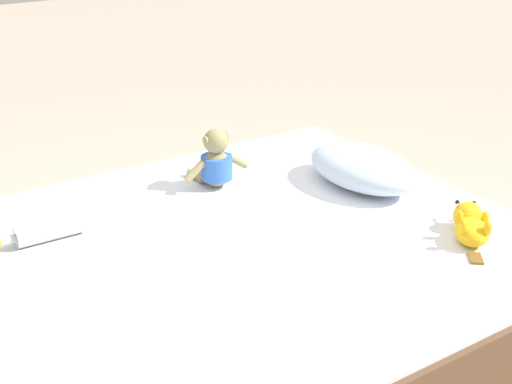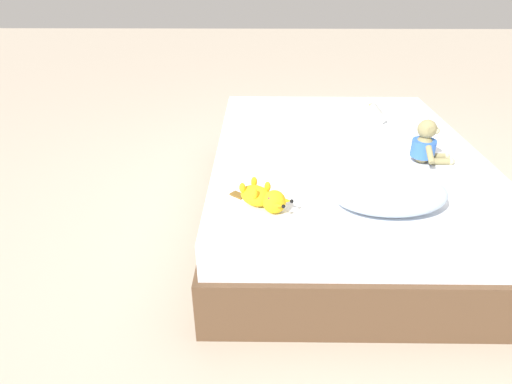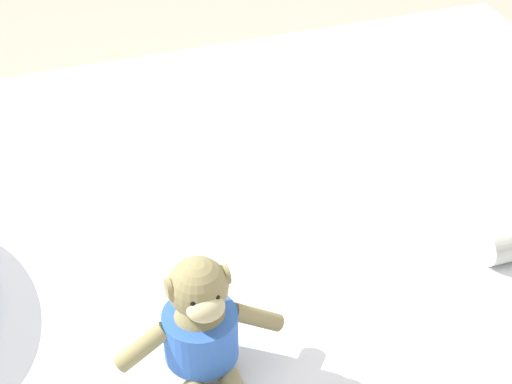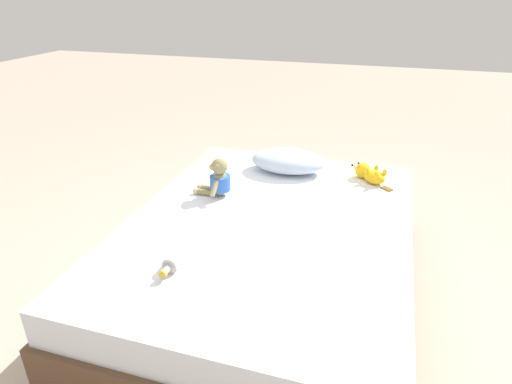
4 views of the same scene
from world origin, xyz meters
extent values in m
plane|color=#B7A893|center=(0.00, 0.00, 0.00)|extent=(16.00, 16.00, 0.00)
cube|color=brown|center=(0.00, 0.00, 0.15)|extent=(1.51, 2.03, 0.30)
cube|color=white|center=(0.00, 0.00, 0.39)|extent=(1.46, 1.96, 0.18)
ellipsoid|color=silver|center=(-0.06, 0.69, 0.55)|extent=(0.51, 0.34, 0.15)
ellipsoid|color=#8E8456|center=(-0.36, 0.22, 0.55)|extent=(0.10, 0.11, 0.15)
cylinder|color=blue|center=(-0.36, 0.22, 0.55)|extent=(0.12, 0.12, 0.09)
sphere|color=#8E8456|center=(-0.36, 0.22, 0.66)|extent=(0.10, 0.10, 0.10)
ellipsoid|color=#C1B789|center=(-0.40, 0.22, 0.65)|extent=(0.05, 0.06, 0.04)
sphere|color=black|center=(-0.40, 0.20, 0.67)|extent=(0.01, 0.01, 0.01)
sphere|color=black|center=(-0.40, 0.23, 0.67)|extent=(0.01, 0.01, 0.01)
cylinder|color=#8E8456|center=(-0.36, 0.17, 0.67)|extent=(0.03, 0.01, 0.03)
cylinder|color=#8E8456|center=(-0.36, 0.26, 0.67)|extent=(0.03, 0.01, 0.03)
cylinder|color=#8E8456|center=(-0.36, 0.12, 0.56)|extent=(0.03, 0.10, 0.08)
cylinder|color=#8E8456|center=(-0.37, 0.31, 0.56)|extent=(0.03, 0.10, 0.08)
cylinder|color=#8E8456|center=(-0.46, 0.19, 0.49)|extent=(0.10, 0.04, 0.04)
cylinder|color=#8E8456|center=(-0.46, 0.25, 0.49)|extent=(0.10, 0.04, 0.04)
sphere|color=#C1B789|center=(-0.51, 0.18, 0.49)|extent=(0.04, 0.04, 0.04)
sphere|color=#C1B789|center=(-0.51, 0.24, 0.49)|extent=(0.04, 0.04, 0.04)
ellipsoid|color=yellow|center=(0.50, 0.67, 0.52)|extent=(0.19, 0.18, 0.08)
sphere|color=yellow|center=(0.43, 0.73, 0.52)|extent=(0.10, 0.10, 0.10)
cone|color=yellow|center=(0.38, 0.74, 0.53)|extent=(0.07, 0.06, 0.05)
sphere|color=black|center=(0.36, 0.76, 0.54)|extent=(0.02, 0.02, 0.02)
cone|color=yellow|center=(0.41, 0.78, 0.53)|extent=(0.07, 0.06, 0.05)
sphere|color=black|center=(0.39, 0.80, 0.54)|extent=(0.02, 0.02, 0.02)
sphere|color=red|center=(0.41, 0.71, 0.55)|extent=(0.02, 0.02, 0.02)
sphere|color=red|center=(0.45, 0.76, 0.55)|extent=(0.02, 0.02, 0.02)
ellipsoid|color=yellow|center=(0.45, 0.65, 0.55)|extent=(0.04, 0.04, 0.05)
ellipsoid|color=yellow|center=(0.51, 0.72, 0.55)|extent=(0.04, 0.04, 0.05)
ellipsoid|color=yellow|center=(0.51, 0.61, 0.55)|extent=(0.04, 0.04, 0.05)
ellipsoid|color=yellow|center=(0.56, 0.67, 0.55)|extent=(0.04, 0.04, 0.05)
cube|color=brown|center=(0.59, 0.59, 0.48)|extent=(0.08, 0.08, 0.01)
cylinder|color=#B7BCB2|center=(-0.29, -0.47, 0.51)|extent=(0.07, 0.22, 0.07)
cylinder|color=#B7BCB2|center=(-0.29, -0.61, 0.51)|extent=(0.03, 0.05, 0.03)
camera|label=1|loc=(1.88, -1.10, 1.59)|focal=51.26mm
camera|label=2|loc=(0.49, 2.29, 1.43)|focal=30.05mm
camera|label=3|loc=(-1.25, 0.42, 1.54)|focal=57.60mm
camera|label=4|loc=(0.54, -1.97, 1.63)|focal=30.64mm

